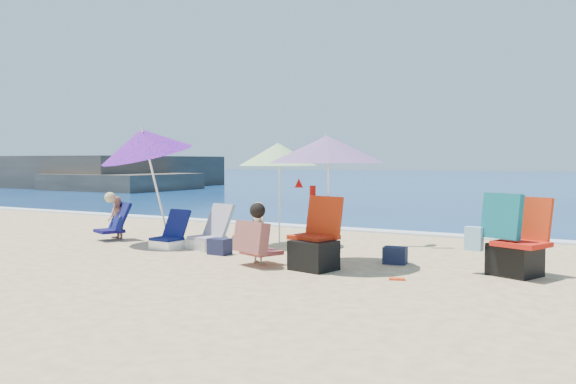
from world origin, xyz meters
The scene contains 18 objects.
ground centered at (0.00, 0.00, 0.00)m, with size 120.00×120.00×0.00m.
sea centered at (0.00, 45.00, -0.05)m, with size 120.00×80.00×0.12m.
foam centered at (0.00, 5.10, 0.02)m, with size 120.00×0.50×0.04m.
headland centered at (-27.29, 19.73, 0.57)m, with size 20.50×11.50×2.60m.
umbrella_turquoise centered at (0.67, 0.51, 1.80)m, with size 1.93×1.93×2.05m.
umbrella_striped centered at (-1.10, 2.03, 1.75)m, with size 1.62×1.62×2.00m.
umbrella_blue centered at (-3.41, 0.89, 1.98)m, with size 2.33×2.37×2.42m.
furled_umbrella centered at (0.14, 0.96, 0.74)m, with size 0.30×0.39×1.34m.
chair_navy centered at (-2.69, 0.76, 0.19)m, with size 0.57×0.67×0.71m.
chair_rainbow centered at (-2.01, 1.07, 0.22)m, with size 0.76×0.85×0.82m.
camp_chair_left centered at (0.64, 0.16, 0.33)m, with size 0.80×0.85×1.09m.
camp_chair_right centered at (3.32, 1.06, 0.42)m, with size 1.18×0.91×1.18m.
person_center centered at (-0.31, 0.03, 0.48)m, with size 0.72×0.82×0.99m.
person_left centered at (-4.46, 1.17, 0.45)m, with size 0.79×0.76×1.00m.
bag_navy_a centered at (-1.44, 0.61, 0.14)m, with size 0.38×0.29×0.28m.
bag_tan centered at (-1.47, 1.34, 0.13)m, with size 0.36×0.32×0.26m.
bag_navy_b centered at (1.53, 1.20, 0.13)m, with size 0.39×0.32×0.27m.
orange_item centered at (1.99, -0.03, 0.01)m, with size 0.24×0.16×0.03m.
Camera 1 is at (4.67, -7.84, 1.63)m, focal length 37.49 mm.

